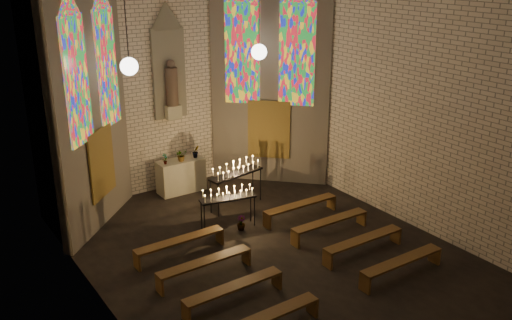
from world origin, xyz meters
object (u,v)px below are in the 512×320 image
at_px(altar, 181,176).
at_px(aisle_flower_pot, 241,223).
at_px(votive_stand_right, 236,171).
at_px(votive_stand_left, 228,195).

xyz_separation_m(altar, aisle_flower_pot, (0.11, -3.16, -0.30)).
relative_size(altar, votive_stand_right, 0.80).
bearing_deg(altar, votive_stand_left, -92.14).
distance_m(altar, aisle_flower_pot, 3.18).
distance_m(altar, votive_stand_left, 2.91).
height_order(altar, aisle_flower_pot, altar).
distance_m(aisle_flower_pot, votive_stand_left, 0.81).
height_order(aisle_flower_pot, votive_stand_left, votive_stand_left).
bearing_deg(aisle_flower_pot, votive_stand_right, 62.55).
bearing_deg(votive_stand_right, aisle_flower_pot, -127.59).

